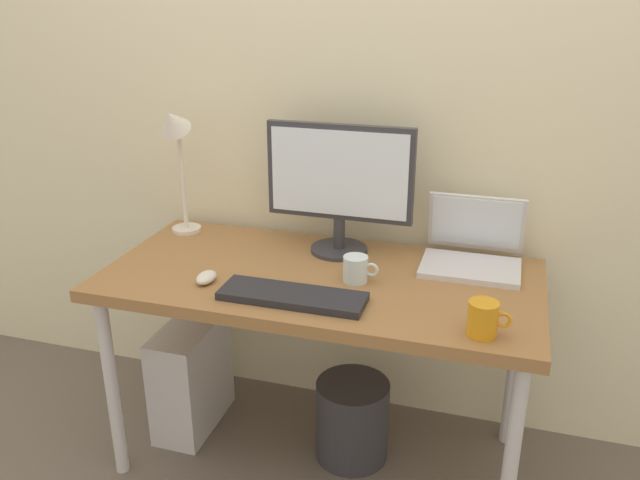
# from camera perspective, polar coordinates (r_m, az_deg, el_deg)

# --- Properties ---
(ground_plane) EXTENTS (6.00, 6.00, 0.00)m
(ground_plane) POSITION_cam_1_polar(r_m,az_deg,el_deg) (2.49, 0.00, -18.31)
(ground_plane) COLOR #665B51
(back_wall) EXTENTS (4.40, 0.04, 2.60)m
(back_wall) POSITION_cam_1_polar(r_m,az_deg,el_deg) (2.32, 2.93, 14.13)
(back_wall) COLOR beige
(back_wall) RESTS_ON ground_plane
(desk) EXTENTS (1.41, 0.68, 0.72)m
(desk) POSITION_cam_1_polar(r_m,az_deg,el_deg) (2.13, 0.00, -4.60)
(desk) COLOR olive
(desk) RESTS_ON ground_plane
(monitor) EXTENTS (0.51, 0.20, 0.45)m
(monitor) POSITION_cam_1_polar(r_m,az_deg,el_deg) (2.20, 1.73, 5.17)
(monitor) COLOR #333338
(monitor) RESTS_ON desk
(laptop) EXTENTS (0.32, 0.28, 0.22)m
(laptop) POSITION_cam_1_polar(r_m,az_deg,el_deg) (2.22, 13.29, -0.73)
(laptop) COLOR silver
(laptop) RESTS_ON desk
(desk_lamp) EXTENTS (0.11, 0.16, 0.49)m
(desk_lamp) POSITION_cam_1_polar(r_m,az_deg,el_deg) (2.40, -12.61, 8.44)
(desk_lamp) COLOR silver
(desk_lamp) RESTS_ON desk
(keyboard) EXTENTS (0.44, 0.14, 0.02)m
(keyboard) POSITION_cam_1_polar(r_m,az_deg,el_deg) (1.94, -2.44, -4.96)
(keyboard) COLOR #232328
(keyboard) RESTS_ON desk
(mouse) EXTENTS (0.06, 0.09, 0.03)m
(mouse) POSITION_cam_1_polar(r_m,az_deg,el_deg) (2.07, -9.98, -3.26)
(mouse) COLOR silver
(mouse) RESTS_ON desk
(coffee_mug) EXTENTS (0.12, 0.08, 0.10)m
(coffee_mug) POSITION_cam_1_polar(r_m,az_deg,el_deg) (1.79, 14.17, -6.74)
(coffee_mug) COLOR orange
(coffee_mug) RESTS_ON desk
(glass_cup) EXTENTS (0.11, 0.08, 0.08)m
(glass_cup) POSITION_cam_1_polar(r_m,az_deg,el_deg) (2.04, 3.19, -2.57)
(glass_cup) COLOR silver
(glass_cup) RESTS_ON desk
(computer_tower) EXTENTS (0.18, 0.36, 0.42)m
(computer_tower) POSITION_cam_1_polar(r_m,az_deg,el_deg) (2.57, -11.25, -11.65)
(computer_tower) COLOR silver
(computer_tower) RESTS_ON ground_plane
(wastebasket) EXTENTS (0.26, 0.26, 0.30)m
(wastebasket) POSITION_cam_1_polar(r_m,az_deg,el_deg) (2.41, 2.85, -15.50)
(wastebasket) COLOR #333338
(wastebasket) RESTS_ON ground_plane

